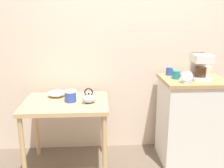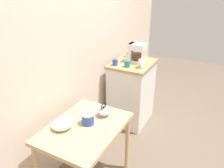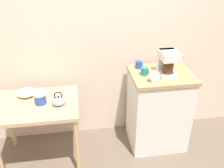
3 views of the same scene
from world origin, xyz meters
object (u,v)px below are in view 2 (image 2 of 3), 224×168
at_px(mug_small_cream, 128,54).
at_px(table_clock, 141,64).
at_px(mug_dark_teal, 127,64).
at_px(teakettle, 104,111).
at_px(canister_enamel, 88,118).
at_px(coffee_maker, 135,52).
at_px(bowl_stoneware, 62,124).
at_px(mug_blue, 115,62).

xyz_separation_m(mug_small_cream, table_clock, (-0.35, -0.33, 0.01)).
relative_size(mug_dark_teal, table_clock, 0.69).
height_order(teakettle, canister_enamel, teakettle).
distance_m(teakettle, canister_enamel, 0.20).
bearing_deg(coffee_maker, bowl_stoneware, 176.19).
distance_m(bowl_stoneware, teakettle, 0.42).
bearing_deg(canister_enamel, table_clock, -3.80).
bearing_deg(mug_dark_teal, mug_small_cream, 22.31).
height_order(bowl_stoneware, canister_enamel, canister_enamel).
xyz_separation_m(bowl_stoneware, coffee_maker, (1.48, -0.10, 0.30)).
height_order(canister_enamel, table_clock, table_clock).
height_order(coffee_maker, table_clock, coffee_maker).
bearing_deg(table_clock, canister_enamel, 176.20).
distance_m(canister_enamel, mug_blue, 1.11).
relative_size(canister_enamel, table_clock, 0.98).
height_order(bowl_stoneware, coffee_maker, coffee_maker).
height_order(teakettle, mug_small_cream, mug_small_cream).
bearing_deg(table_clock, mug_dark_teal, 107.59).
bearing_deg(teakettle, canister_enamel, 161.18).
bearing_deg(canister_enamel, mug_dark_teal, 4.88).
relative_size(canister_enamel, mug_dark_teal, 1.42).
bearing_deg(mug_blue, mug_dark_teal, -83.38).
relative_size(coffee_maker, mug_blue, 3.09).
bearing_deg(coffee_maker, mug_dark_teal, 176.70).
relative_size(coffee_maker, mug_dark_teal, 3.05).
bearing_deg(mug_dark_teal, bowl_stoneware, 176.09).
height_order(bowl_stoneware, teakettle, teakettle).
height_order(teakettle, coffee_maker, coffee_maker).
distance_m(bowl_stoneware, mug_blue, 1.25).
distance_m(bowl_stoneware, table_clock, 1.34).
bearing_deg(teakettle, mug_dark_teal, 9.82).
xyz_separation_m(teakettle, mug_blue, (0.88, 0.33, 0.19)).
relative_size(canister_enamel, mug_small_cream, 1.27).
xyz_separation_m(coffee_maker, table_clock, (-0.18, -0.15, -0.09)).
relative_size(bowl_stoneware, mug_dark_teal, 2.32).
bearing_deg(mug_small_cream, teakettle, -166.15).
xyz_separation_m(teakettle, canister_enamel, (-0.19, 0.06, 0.01)).
xyz_separation_m(mug_dark_teal, table_clock, (0.05, -0.17, 0.01)).
bearing_deg(teakettle, bowl_stoneware, 145.32).
relative_size(bowl_stoneware, coffee_maker, 0.76).
bearing_deg(coffee_maker, mug_blue, 144.25).
distance_m(mug_dark_teal, table_clock, 0.18).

